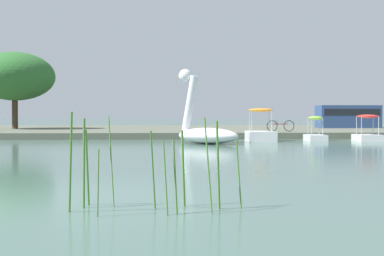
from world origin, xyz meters
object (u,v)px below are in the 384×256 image
at_px(swan_boat, 204,128).
at_px(bicycle_parked, 281,126).
at_px(pedal_boat_red, 367,132).
at_px(pedal_boat_lime, 315,133).
at_px(parked_van, 348,116).
at_px(tree_broadleaf_behind_dock, 15,76).
at_px(pedal_boat_orange, 260,132).

relative_size(swan_boat, bicycle_parked, 2.06).
height_order(pedal_boat_red, bicycle_parked, pedal_boat_red).
distance_m(swan_boat, bicycle_parked, 8.28).
xyz_separation_m(pedal_boat_lime, parked_van, (6.17, 12.49, 0.91)).
distance_m(swan_boat, tree_broadleaf_behind_dock, 18.91).
xyz_separation_m(tree_broadleaf_behind_dock, bicycle_parked, (17.70, -7.12, -3.41)).
relative_size(pedal_boat_lime, pedal_boat_red, 0.95).
bearing_deg(swan_boat, pedal_boat_orange, 36.85).
relative_size(pedal_boat_orange, tree_broadleaf_behind_dock, 0.32).
distance_m(swan_boat, pedal_boat_red, 9.06).
height_order(tree_broadleaf_behind_dock, parked_van, tree_broadleaf_behind_dock).
distance_m(tree_broadleaf_behind_dock, parked_van, 25.06).
bearing_deg(parked_van, pedal_boat_orange, -125.54).
relative_size(pedal_boat_orange, bicycle_parked, 1.41).
bearing_deg(pedal_boat_orange, parked_van, 54.46).
height_order(bicycle_parked, parked_van, parked_van).
height_order(tree_broadleaf_behind_dock, bicycle_parked, tree_broadleaf_behind_dock).
bearing_deg(swan_boat, pedal_boat_red, 15.05).
height_order(swan_boat, pedal_boat_red, swan_boat).
bearing_deg(bicycle_parked, pedal_boat_orange, -115.23).
bearing_deg(pedal_boat_orange, swan_boat, -143.15).
bearing_deg(pedal_boat_orange, pedal_boat_red, 0.42).
xyz_separation_m(pedal_boat_orange, bicycle_parked, (1.99, 4.23, 0.23)).
distance_m(pedal_boat_orange, parked_van, 15.76).
distance_m(pedal_boat_orange, bicycle_parked, 4.68).
height_order(pedal_boat_lime, bicycle_parked, pedal_boat_lime).
bearing_deg(parked_van, swan_boat, -128.97).
bearing_deg(pedal_boat_red, pedal_boat_lime, 174.19).
bearing_deg(swan_boat, pedal_boat_lime, 23.42).
xyz_separation_m(pedal_boat_lime, bicycle_parked, (-0.98, 3.91, 0.32)).
relative_size(swan_boat, parked_van, 0.75).
height_order(pedal_boat_orange, tree_broadleaf_behind_dock, tree_broadleaf_behind_dock).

